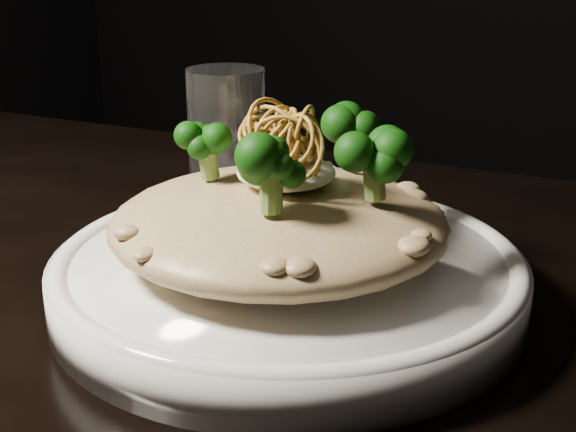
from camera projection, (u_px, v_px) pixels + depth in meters
name	position (u px, v px, depth m)	size (l,w,h in m)	color
plate	(288.00, 278.00, 0.49)	(0.28, 0.28, 0.03)	silver
risotto	(279.00, 223.00, 0.47)	(0.20, 0.20, 0.04)	brown
broccoli	(298.00, 144.00, 0.46)	(0.14, 0.14, 0.05)	black
cheese	(286.00, 172.00, 0.46)	(0.06, 0.06, 0.02)	white
shallots	(282.00, 134.00, 0.45)	(0.05, 0.05, 0.03)	brown
drinking_glass	(227.00, 137.00, 0.65)	(0.06, 0.06, 0.11)	white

